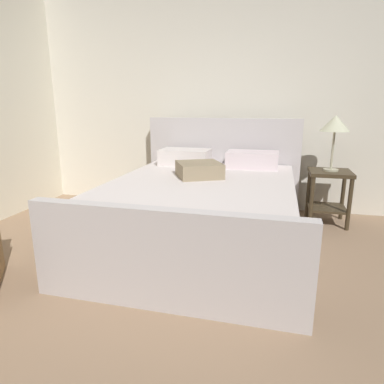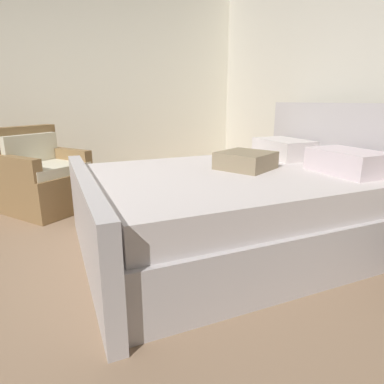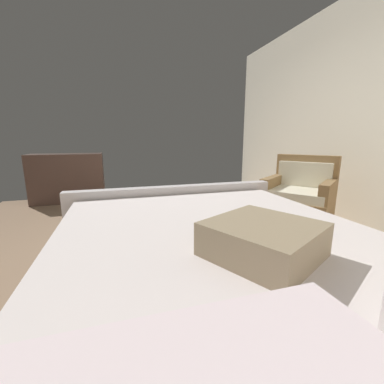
{
  "view_description": "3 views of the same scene",
  "coord_description": "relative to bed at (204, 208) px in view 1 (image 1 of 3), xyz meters",
  "views": [
    {
      "loc": [
        0.61,
        -1.58,
        1.29
      ],
      "look_at": [
        -0.0,
        0.95,
        0.63
      ],
      "focal_mm": 31.75,
      "sensor_mm": 36.0,
      "label": 1
    },
    {
      "loc": [
        2.17,
        0.07,
        1.17
      ],
      "look_at": [
        0.16,
        0.98,
        0.55
      ],
      "focal_mm": 30.61,
      "sensor_mm": 36.0,
      "label": 2
    },
    {
      "loc": [
        0.48,
        2.38,
        1.09
      ],
      "look_at": [
        0.06,
        1.07,
        0.79
      ],
      "focal_mm": 23.05,
      "sensor_mm": 36.0,
      "label": 3
    }
  ],
  "objects": [
    {
      "name": "ground_plane",
      "position": [
        0.01,
        -1.47,
        -0.35
      ],
      "size": [
        4.84,
        5.47,
        0.02
      ],
      "primitive_type": "cube",
      "color": "#99795D"
    },
    {
      "name": "wall_back",
      "position": [
        0.01,
        1.32,
        1.08
      ],
      "size": [
        4.96,
        0.12,
        2.85
      ],
      "primitive_type": "cube",
      "color": "silver",
      "rests_on": "ground"
    },
    {
      "name": "bed",
      "position": [
        0.0,
        0.0,
        0.0
      ],
      "size": [
        1.87,
        2.37,
        1.15
      ],
      "color": "silver",
      "rests_on": "ground"
    },
    {
      "name": "nightstand_right",
      "position": [
        1.24,
        0.85,
        0.06
      ],
      "size": [
        0.44,
        0.44,
        0.6
      ],
      "color": "#3C301E",
      "rests_on": "ground"
    },
    {
      "name": "table_lamp_right",
      "position": [
        1.24,
        0.85,
        0.75
      ],
      "size": [
        0.31,
        0.31,
        0.59
      ],
      "color": "#B7B293",
      "rests_on": "nightstand_right"
    }
  ]
}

